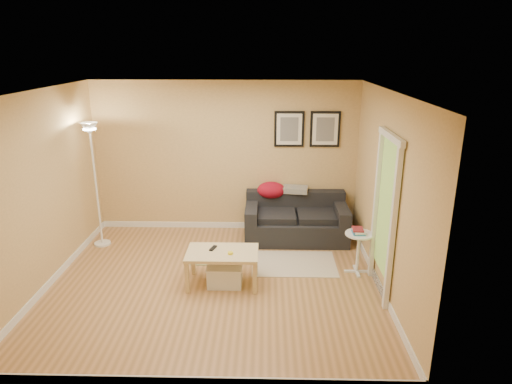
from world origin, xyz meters
TOP-DOWN VIEW (x-y plane):
  - floor at (0.00, 0.00)m, footprint 4.50×4.50m
  - ceiling at (0.00, 0.00)m, footprint 4.50×4.50m
  - wall_back at (0.00, 2.00)m, footprint 4.50×0.00m
  - wall_front at (0.00, -2.00)m, footprint 4.50×0.00m
  - wall_left at (-2.25, 0.00)m, footprint 0.00×4.00m
  - wall_right at (2.25, 0.00)m, footprint 0.00×4.00m
  - baseboard_back at (0.00, 1.99)m, footprint 4.50×0.02m
  - baseboard_front at (0.00, -1.99)m, footprint 4.50×0.02m
  - baseboard_left at (-2.24, 0.00)m, footprint 0.02×4.00m
  - baseboard_right at (2.24, 0.00)m, footprint 0.02×4.00m
  - sofa at (1.21, 1.53)m, footprint 1.70×0.90m
  - red_throw at (0.79, 1.83)m, footprint 0.48×0.36m
  - plaid_throw at (1.20, 1.84)m, footprint 0.45×0.32m
  - framed_print_left at (1.08, 1.98)m, footprint 0.50×0.04m
  - framed_print_right at (1.68, 1.98)m, footprint 0.50×0.04m
  - area_rug at (1.13, 0.58)m, footprint 1.25×0.85m
  - green_runner at (-0.08, 0.75)m, footprint 0.70×0.50m
  - coffee_table at (0.11, -0.02)m, footprint 1.04×0.72m
  - remote_control at (-0.02, 0.06)m, footprint 0.10×0.17m
  - tape_roll at (0.23, -0.10)m, footprint 0.07×0.07m
  - storage_bin at (0.15, -0.05)m, footprint 0.48×0.35m
  - side_table at (2.02, 0.35)m, footprint 0.40×0.40m
  - book_stack at (2.00, 0.36)m, footprint 0.21×0.25m
  - floor_lamp at (-2.00, 1.22)m, footprint 0.26×0.26m
  - doorway at (2.20, -0.15)m, footprint 0.12×1.01m

SIDE VIEW (x-z plane):
  - floor at x=0.00m, z-range 0.00..0.00m
  - area_rug at x=1.13m, z-range 0.00..0.01m
  - green_runner at x=-0.08m, z-range 0.00..0.01m
  - baseboard_back at x=0.00m, z-range 0.00..0.10m
  - baseboard_front at x=0.00m, z-range 0.00..0.10m
  - baseboard_left at x=-2.24m, z-range 0.00..0.10m
  - baseboard_right at x=2.24m, z-range 0.00..0.10m
  - storage_bin at x=0.15m, z-range 0.00..0.30m
  - coffee_table at x=0.11m, z-range 0.00..0.48m
  - side_table at x=2.02m, z-range 0.00..0.61m
  - sofa at x=1.21m, z-range 0.00..0.75m
  - remote_control at x=-0.02m, z-range 0.48..0.50m
  - tape_roll at x=0.23m, z-range 0.48..0.51m
  - book_stack at x=2.00m, z-range 0.61..0.68m
  - red_throw at x=0.79m, z-range 0.63..0.91m
  - plaid_throw at x=1.20m, z-range 0.73..0.83m
  - floor_lamp at x=-2.00m, z-range -0.05..1.97m
  - doorway at x=2.20m, z-range -0.04..2.09m
  - wall_back at x=0.00m, z-range -0.95..3.55m
  - wall_front at x=0.00m, z-range -0.95..3.55m
  - wall_left at x=-2.25m, z-range -0.70..3.30m
  - wall_right at x=2.25m, z-range -0.70..3.30m
  - framed_print_left at x=1.08m, z-range 1.50..2.10m
  - framed_print_right at x=1.68m, z-range 1.50..2.10m
  - ceiling at x=0.00m, z-range 2.60..2.60m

